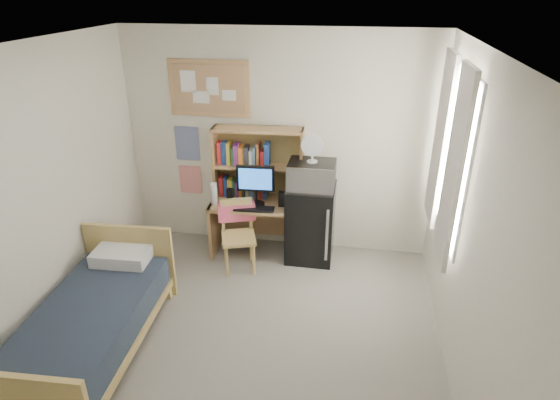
% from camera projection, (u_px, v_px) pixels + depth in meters
% --- Properties ---
extents(floor, '(3.60, 4.20, 0.02)m').
position_uv_depth(floor, '(237.00, 360.00, 4.13)').
color(floor, gray).
rests_on(floor, ground).
extents(ceiling, '(3.60, 4.20, 0.02)m').
position_uv_depth(ceiling, '(221.00, 53.00, 3.01)').
color(ceiling, white).
rests_on(ceiling, wall_back).
extents(wall_back, '(3.60, 0.04, 2.60)m').
position_uv_depth(wall_back, '(277.00, 144.00, 5.44)').
color(wall_back, silver).
rests_on(wall_back, floor).
extents(wall_left, '(0.04, 4.20, 2.60)m').
position_uv_depth(wall_left, '(18.00, 212.00, 3.84)').
color(wall_left, silver).
rests_on(wall_left, floor).
extents(wall_right, '(0.04, 4.20, 2.60)m').
position_uv_depth(wall_right, '(477.00, 251.00, 3.30)').
color(wall_right, silver).
rests_on(wall_right, floor).
extents(window_unit, '(0.10, 1.40, 1.70)m').
position_uv_depth(window_unit, '(450.00, 154.00, 4.25)').
color(window_unit, white).
rests_on(window_unit, wall_right).
extents(curtain_left, '(0.04, 0.55, 1.70)m').
position_uv_depth(curtain_left, '(454.00, 169.00, 3.89)').
color(curtain_left, silver).
rests_on(curtain_left, wall_right).
extents(curtain_right, '(0.04, 0.55, 1.70)m').
position_uv_depth(curtain_right, '(440.00, 140.00, 4.61)').
color(curtain_right, silver).
rests_on(curtain_right, wall_right).
extents(bulletin_board, '(0.94, 0.03, 0.64)m').
position_uv_depth(bulletin_board, '(209.00, 88.00, 5.28)').
color(bulletin_board, tan).
rests_on(bulletin_board, wall_back).
extents(poster_wave, '(0.30, 0.01, 0.42)m').
position_uv_depth(poster_wave, '(187.00, 143.00, 5.62)').
color(poster_wave, navy).
rests_on(poster_wave, wall_back).
extents(poster_japan, '(0.28, 0.01, 0.36)m').
position_uv_depth(poster_japan, '(190.00, 179.00, 5.82)').
color(poster_japan, red).
rests_on(poster_japan, wall_back).
extents(desk, '(1.10, 0.59, 0.67)m').
position_uv_depth(desk, '(258.00, 228.00, 5.61)').
color(desk, tan).
rests_on(desk, floor).
extents(desk_chair, '(0.51, 0.51, 0.81)m').
position_uv_depth(desk_chair, '(239.00, 237.00, 5.26)').
color(desk_chair, tan).
rests_on(desk_chair, floor).
extents(mini_fridge, '(0.54, 0.54, 0.92)m').
position_uv_depth(mini_fridge, '(310.00, 222.00, 5.47)').
color(mini_fridge, black).
rests_on(mini_fridge, floor).
extents(bed, '(0.96, 1.80, 0.48)m').
position_uv_depth(bed, '(92.00, 329.00, 4.11)').
color(bed, '#1A222F').
rests_on(bed, floor).
extents(hutch, '(1.05, 0.31, 0.85)m').
position_uv_depth(hutch, '(258.00, 164.00, 5.42)').
color(hutch, tan).
rests_on(hutch, desk).
extents(monitor, '(0.43, 0.05, 0.46)m').
position_uv_depth(monitor, '(256.00, 186.00, 5.32)').
color(monitor, black).
rests_on(monitor, desk).
extents(keyboard, '(0.46, 0.17, 0.02)m').
position_uv_depth(keyboard, '(254.00, 209.00, 5.28)').
color(keyboard, black).
rests_on(keyboard, desk).
extents(speaker_left, '(0.08, 0.08, 0.18)m').
position_uv_depth(speaker_left, '(230.00, 196.00, 5.41)').
color(speaker_left, black).
rests_on(speaker_left, desk).
extents(speaker_right, '(0.08, 0.08, 0.18)m').
position_uv_depth(speaker_right, '(282.00, 199.00, 5.35)').
color(speaker_right, black).
rests_on(speaker_right, desk).
extents(water_bottle, '(0.08, 0.08, 0.26)m').
position_uv_depth(water_bottle, '(214.00, 194.00, 5.38)').
color(water_bottle, white).
rests_on(water_bottle, desk).
extents(hoodie, '(0.44, 0.26, 0.20)m').
position_uv_depth(hoodie, '(236.00, 212.00, 5.34)').
color(hoodie, '#DE5473').
rests_on(hoodie, desk_chair).
extents(microwave, '(0.52, 0.40, 0.30)m').
position_uv_depth(microwave, '(312.00, 175.00, 5.20)').
color(microwave, silver).
rests_on(microwave, mini_fridge).
extents(desk_fan, '(0.24, 0.24, 0.29)m').
position_uv_depth(desk_fan, '(313.00, 149.00, 5.07)').
color(desk_fan, white).
rests_on(desk_fan, microwave).
extents(pillow, '(0.56, 0.40, 0.13)m').
position_uv_depth(pillow, '(123.00, 255.00, 4.66)').
color(pillow, white).
rests_on(pillow, bed).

